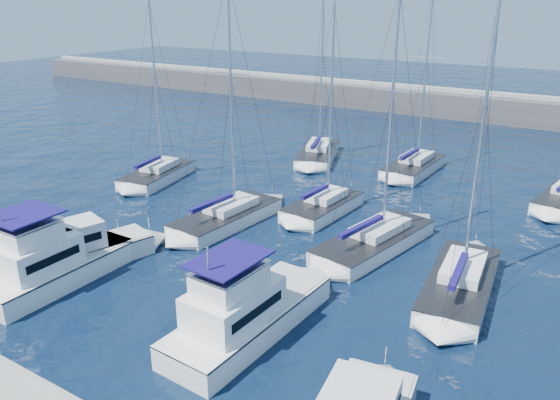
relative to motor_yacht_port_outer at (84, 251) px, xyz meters
The scene contains 12 objects.
ground 9.14m from the motor_yacht_port_outer, 12.09° to the left, with size 220.00×220.00×0.00m, color black.
breakwater 54.63m from the motor_yacht_port_outer, 80.63° to the left, with size 160.00×6.00×4.45m.
motor_yacht_port_outer is the anchor object (origin of this frame).
motor_yacht_port_inner 2.32m from the motor_yacht_port_outer, 93.45° to the right, with size 4.00×8.41×4.69m.
motor_yacht_stbd_inner 11.79m from the motor_yacht_port_outer, ahead, with size 3.66×9.43×4.69m.
sailboat_mid_a 15.64m from the motor_yacht_port_outer, 118.56° to the left, with size 4.33×7.83×14.70m.
sailboat_mid_b 9.83m from the motor_yacht_port_outer, 71.02° to the left, with size 3.83×8.66×16.12m.
sailboat_mid_c 16.49m from the motor_yacht_port_outer, 61.70° to the left, with size 3.47×7.07×14.59m.
sailboat_mid_d 17.19m from the motor_yacht_port_outer, 39.55° to the left, with size 4.90×9.58×15.28m.
sailboat_mid_e 20.88m from the motor_yacht_port_outer, 23.74° to the left, with size 3.86×9.01×16.31m.
sailboat_back_a 26.72m from the motor_yacht_port_outer, 88.11° to the left, with size 5.67×9.11×15.85m.
sailboat_back_b 29.27m from the motor_yacht_port_outer, 69.87° to the left, with size 3.52×8.19×15.72m.
Camera 1 is at (15.51, -19.85, 14.58)m, focal length 35.00 mm.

